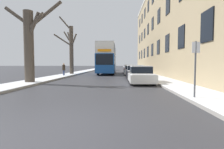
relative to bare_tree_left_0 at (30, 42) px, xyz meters
The scene contains 14 objects.
ground_plane 11.07m from the bare_tree_left_0, 60.30° to the right, with size 320.00×320.00×0.00m, color #38383D.
sidewalk_left 43.91m from the bare_tree_left_0, 90.29° to the left, with size 2.21×130.00×0.16m.
sidewalk_right 45.20m from the bare_tree_left_0, 76.24° to the left, with size 2.21×130.00×0.16m.
terrace_facade_right 21.54m from the bare_tree_left_0, 39.46° to the left, with size 9.10×41.86×14.53m.
bare_tree_left_0 is the anchor object (origin of this frame).
bare_tree_left_1 11.69m from the bare_tree_left_0, 90.50° to the left, with size 3.51×2.39×8.30m.
double_decker_bus 15.22m from the bare_tree_left_0, 71.06° to the left, with size 2.52×10.46×4.52m.
parked_car_0 8.92m from the bare_tree_left_0, ahead, with size 1.85×3.94×1.39m.
parked_car_1 10.51m from the bare_tree_left_0, 33.32° to the left, with size 1.84×4.32×1.44m.
parked_car_2 14.70m from the bare_tree_left_0, 53.92° to the left, with size 1.89×4.43×1.40m.
parked_car_3 19.12m from the bare_tree_left_0, 63.26° to the left, with size 1.69×3.96×1.44m.
oncoming_van 30.10m from the bare_tree_left_0, 83.64° to the left, with size 2.08×4.90×2.36m.
pedestrian_left_sidewalk 8.41m from the bare_tree_left_0, 90.09° to the left, with size 0.36×0.36×1.65m.
street_sign_post 11.71m from the bare_tree_left_0, 30.98° to the right, with size 0.32×0.07×2.45m.
Camera 1 is at (1.56, -3.99, 1.52)m, focal length 28.00 mm.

